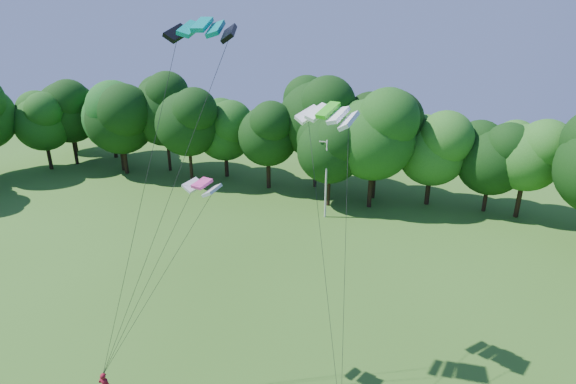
% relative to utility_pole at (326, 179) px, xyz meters
% --- Properties ---
extents(utility_pole, '(1.61, 0.20, 8.04)m').
position_rel_utility_pole_xyz_m(utility_pole, '(0.00, 0.00, 0.00)').
color(utility_pole, beige).
rests_on(utility_pole, ground).
extents(kite_teal, '(3.25, 1.93, 0.66)m').
position_rel_utility_pole_xyz_m(kite_teal, '(1.47, -22.24, 14.32)').
color(kite_teal, '#048B83').
rests_on(kite_teal, ground).
extents(kite_green, '(3.34, 2.21, 0.69)m').
position_rel_utility_pole_xyz_m(kite_green, '(6.31, -19.02, 10.38)').
color(kite_green, green).
rests_on(kite_green, ground).
extents(kite_pink, '(2.03, 1.26, 0.33)m').
position_rel_utility_pole_xyz_m(kite_pink, '(1.50, -23.14, 7.24)').
color(kite_pink, '#D93C8C').
rests_on(kite_pink, ground).
extents(tree_back_west, '(9.44, 9.44, 13.73)m').
position_rel_utility_pole_xyz_m(tree_back_west, '(-29.90, 4.00, 4.44)').
color(tree_back_west, '#331D14').
rests_on(tree_back_west, ground).
extents(tree_back_center, '(9.08, 9.08, 13.21)m').
position_rel_utility_pole_xyz_m(tree_back_center, '(3.22, 7.27, 4.11)').
color(tree_back_center, black).
rests_on(tree_back_center, ground).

